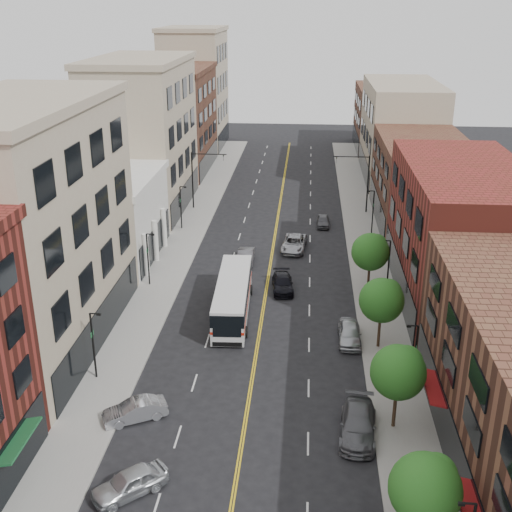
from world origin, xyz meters
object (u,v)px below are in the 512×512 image
(car_angle_b, at_px, (135,411))
(car_lane_c, at_px, (323,221))
(city_bus, at_px, (233,295))
(car_parked_far, at_px, (350,333))
(car_lane_a, at_px, (283,283))
(car_angle_a, at_px, (130,483))
(car_parked_mid, at_px, (358,424))
(car_lane_behind, at_px, (246,255))
(car_lane_b, at_px, (294,243))

(car_angle_b, xyz_separation_m, car_lane_c, (12.52, 38.98, -0.04))
(city_bus, xyz_separation_m, car_parked_far, (9.63, -3.97, -1.05))
(city_bus, bearing_deg, car_lane_a, 50.46)
(car_angle_a, relative_size, car_angle_b, 1.04)
(car_parked_far, bearing_deg, car_lane_a, 121.94)
(city_bus, bearing_deg, car_parked_mid, -60.93)
(car_parked_mid, bearing_deg, car_angle_a, -149.01)
(city_bus, xyz_separation_m, car_lane_behind, (-0.04, 11.87, -1.06))
(car_parked_far, height_order, car_lane_b, car_parked_far)
(city_bus, bearing_deg, car_angle_a, -100.39)
(car_angle_b, bearing_deg, car_lane_a, 130.05)
(car_angle_b, distance_m, car_parked_mid, 14.06)
(car_lane_b, height_order, car_lane_c, car_lane_b)
(car_angle_b, xyz_separation_m, car_parked_far, (14.16, 11.27, 0.07))
(car_angle_b, bearing_deg, car_lane_c, 134.82)
(car_lane_behind, bearing_deg, car_lane_a, 119.79)
(car_parked_mid, xyz_separation_m, car_lane_b, (-4.74, 31.30, -0.03))
(car_lane_a, relative_size, car_lane_b, 0.86)
(city_bus, bearing_deg, car_angle_b, -108.82)
(car_angle_b, height_order, car_parked_far, car_parked_far)
(car_parked_mid, xyz_separation_m, car_lane_c, (-1.53, 39.38, -0.14))
(city_bus, height_order, car_lane_b, city_bus)
(car_lane_a, bearing_deg, car_parked_mid, -81.21)
(car_angle_b, distance_m, car_lane_b, 32.27)
(car_angle_a, relative_size, car_lane_c, 1.14)
(car_parked_far, distance_m, car_lane_c, 27.76)
(car_parked_far, distance_m, car_lane_b, 20.21)
(car_lane_behind, bearing_deg, car_lane_c, -125.71)
(city_bus, xyz_separation_m, car_angle_a, (-3.10, -21.76, -1.07))
(city_bus, relative_size, car_parked_far, 2.77)
(car_parked_far, bearing_deg, car_lane_behind, 121.93)
(car_angle_a, bearing_deg, city_bus, 131.33)
(car_angle_b, height_order, car_lane_c, car_angle_b)
(car_parked_mid, bearing_deg, car_lane_b, 103.76)
(car_lane_c, bearing_deg, car_parked_mid, -87.65)
(car_angle_a, distance_m, car_parked_far, 21.88)
(city_bus, distance_m, car_lane_c, 25.08)
(car_parked_far, relative_size, car_lane_c, 1.17)
(car_parked_far, xyz_separation_m, car_lane_a, (-5.63, 9.23, -0.08))
(car_parked_mid, distance_m, car_lane_a, 21.62)
(car_lane_c, bearing_deg, car_angle_b, -107.69)
(car_lane_a, bearing_deg, car_angle_b, -118.61)
(car_lane_behind, xyz_separation_m, car_lane_b, (4.83, 3.78, 0.00))
(car_parked_far, relative_size, car_lane_a, 0.95)
(city_bus, height_order, car_angle_a, city_bus)
(car_angle_a, bearing_deg, car_lane_b, 127.53)
(car_lane_b, bearing_deg, car_angle_a, -96.47)
(car_parked_mid, bearing_deg, car_lane_behind, 114.32)
(city_bus, height_order, car_parked_mid, city_bus)
(city_bus, bearing_deg, car_parked_far, -24.67)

